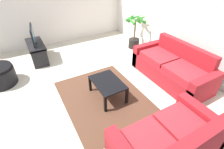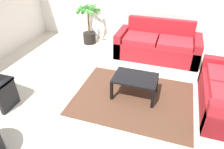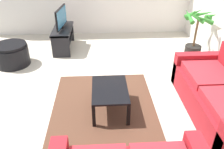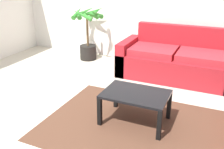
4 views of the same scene
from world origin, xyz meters
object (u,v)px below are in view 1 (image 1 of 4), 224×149
at_px(tv_stand, 37,49).
at_px(coffee_table, 108,84).
at_px(potted_palm, 135,32).
at_px(couch_loveseat, 168,144).
at_px(couch_main, 172,69).
at_px(tv, 33,35).

relative_size(tv_stand, coffee_table, 1.36).
distance_m(tv_stand, potted_palm, 3.15).
bearing_deg(couch_loveseat, couch_main, 132.77).
distance_m(couch_main, coffee_table, 1.75).
bearing_deg(coffee_table, couch_main, 84.00).
bearing_deg(coffee_table, tv_stand, -157.66).
height_order(tv, potted_palm, potted_palm).
bearing_deg(tv_stand, coffee_table, 22.34).
relative_size(couch_loveseat, tv_stand, 1.48).
bearing_deg(couch_loveseat, potted_palm, 151.48).
bearing_deg(tv_stand, potted_palm, 76.37).
distance_m(tv_stand, tv, 0.45).
bearing_deg(coffee_table, tv, -157.71).
bearing_deg(couch_loveseat, tv_stand, -164.45).
bearing_deg(tv, tv_stand, -97.37).
relative_size(couch_main, couch_loveseat, 1.25).
height_order(couch_main, coffee_table, couch_main).
bearing_deg(couch_main, potted_palm, 172.04).
distance_m(couch_loveseat, coffee_table, 1.68).
xyz_separation_m(couch_loveseat, tv, (-4.21, -1.17, 0.50)).
height_order(couch_main, tv, tv).
bearing_deg(potted_palm, coffee_table, -48.22).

